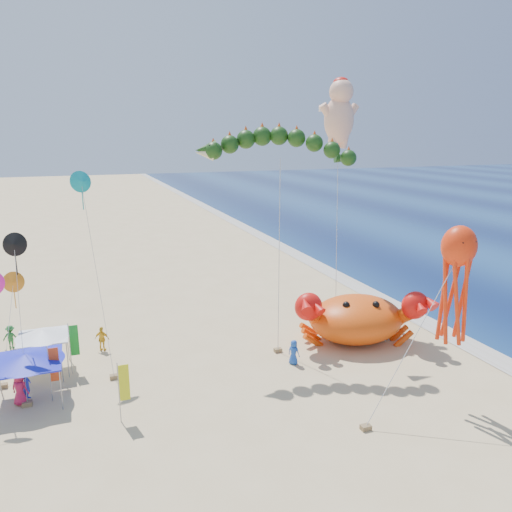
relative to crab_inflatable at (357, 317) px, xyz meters
The scene contains 11 objects.
ground 5.53m from the crab_inflatable, 167.55° to the right, with size 320.00×320.00×0.00m, color #D1B784.
foam_strip 7.17m from the crab_inflatable, ahead, with size 320.00×320.00×0.00m, color silver.
crab_inflatable is the anchor object (origin of this frame).
dragon_kite 12.59m from the crab_inflatable, 164.32° to the left, with size 10.31×3.86×14.14m.
cherub_kite 15.28m from the crab_inflatable, 76.83° to the left, with size 3.45×5.41×18.10m.
octopus_kite 10.32m from the crab_inflatable, 89.89° to the right, with size 6.45×1.70×9.66m.
canopy_blue 20.80m from the crab_inflatable, behind, with size 3.87×3.87×2.71m.
canopy_white 20.27m from the crab_inflatable, behind, with size 3.11×3.11×2.71m.
feather_flags 19.67m from the crab_inflatable, behind, with size 9.04×7.05×3.20m.
beachgoers 18.61m from the crab_inflatable, behind, with size 26.42×12.34×1.90m.
small_kites 21.63m from the crab_inflatable, behind, with size 7.57×9.19×11.95m.
Camera 1 is at (-12.60, -26.82, 14.00)m, focal length 35.00 mm.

